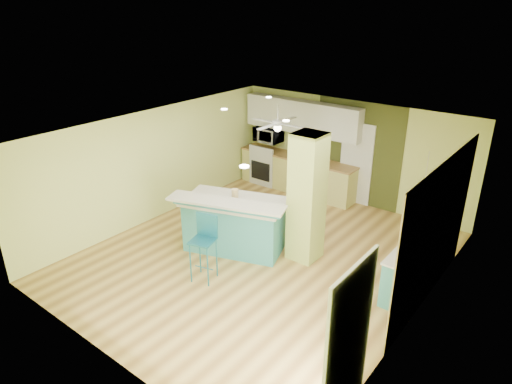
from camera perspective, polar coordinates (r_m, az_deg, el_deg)
floor at (r=9.05m, az=0.80°, el=-8.04°), size 6.00×7.00×0.01m
ceiling at (r=8.04m, az=0.90°, el=7.43°), size 6.00×7.00×0.01m
wall_back at (r=11.29m, az=11.70°, el=4.96°), size 6.00×0.01×2.50m
wall_front at (r=6.38m, az=-18.90°, el=-10.86°), size 6.00×0.01×2.50m
wall_left at (r=10.43m, az=-12.45°, el=3.38°), size 0.01×7.00×2.50m
wall_right at (r=7.26m, az=20.23°, el=-6.65°), size 0.01×7.00×2.50m
wood_panel at (r=7.78m, az=21.56°, el=-4.79°), size 0.02×3.40×2.50m
olive_accent at (r=11.19m, az=12.57°, el=4.72°), size 2.20×0.02×2.50m
interior_door at (r=11.24m, az=12.40°, el=3.48°), size 0.82×0.05×2.00m
french_door at (r=5.58m, az=11.45°, el=-18.06°), size 0.04×1.08×2.10m
column at (r=8.52m, az=6.37°, el=-0.78°), size 0.55×0.55×2.50m
kitchen_run at (r=11.89m, az=5.16°, el=2.31°), size 3.25×0.63×0.94m
stove at (r=12.39m, az=1.45°, el=3.22°), size 0.76×0.66×1.08m
upper_cabinets at (r=11.55m, az=5.75°, el=9.35°), size 3.20×0.34×0.80m
microwave at (r=12.12m, az=1.52°, el=7.19°), size 0.70×0.48×0.39m
ceiling_fan at (r=10.34m, az=2.73°, el=8.54°), size 1.41×1.41×0.61m
pendant_lamp at (r=7.74m, az=20.22°, el=0.45°), size 0.14×0.14×0.69m
wall_decor at (r=7.84m, az=22.17°, el=-2.24°), size 0.03×0.90×0.70m
peninsula at (r=9.07m, az=-2.69°, el=-3.93°), size 2.40×1.82×1.21m
bar_stool at (r=8.07m, az=-6.42°, el=-5.61°), size 0.50×0.50×1.23m
side_counter at (r=8.19m, az=18.63°, el=-9.60°), size 0.55×1.30×0.84m
fruit_bowl at (r=11.45m, az=6.66°, el=4.09°), size 0.32×0.32×0.07m
canister at (r=8.95m, az=-2.65°, el=-0.19°), size 0.13×0.13×0.19m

